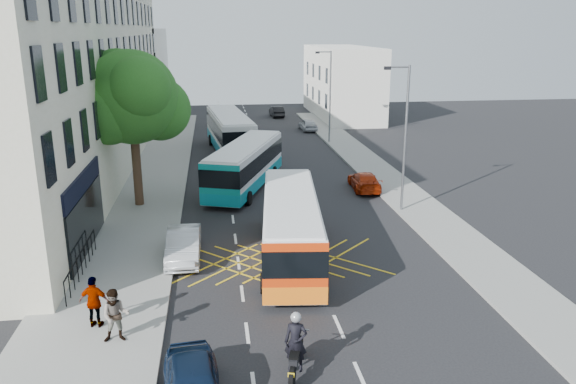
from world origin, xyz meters
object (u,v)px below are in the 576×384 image
object	(u,v)px
red_hatchback	(364,181)
distant_car_grey	(229,122)
bus_mid	(245,165)
motorbike	(296,345)
pedestrian_far	(95,302)
distant_car_dark	(277,111)
street_tree	(131,98)
pedestrian_near	(116,316)
lamp_near	(404,131)
lamp_far	(329,92)
distant_car_silver	(308,124)
bus_near	(291,227)
bus_far	(230,132)
parked_car_silver	(184,245)

from	to	relation	value
red_hatchback	distant_car_grey	world-z (taller)	distant_car_grey
bus_mid	motorbike	distance (m)	20.66
red_hatchback	pedestrian_far	world-z (taller)	pedestrian_far
distant_car_dark	distant_car_grey	bearing A→B (deg)	48.63
street_tree	pedestrian_near	bearing A→B (deg)	-86.00
motorbike	red_hatchback	xyz separation A→B (m)	(7.32, 19.28, -0.39)
lamp_near	bus_mid	size ratio (longest dim) A/B	0.75
distant_car_dark	pedestrian_near	xyz separation A→B (m)	(-10.86, -48.59, 0.44)
red_hatchback	distant_car_grey	distance (m)	25.39
lamp_far	distant_car_silver	distance (m)	7.92
distant_car_silver	pedestrian_far	xyz separation A→B (m)	(-13.81, -37.91, 0.46)
motorbike	distant_car_silver	distance (m)	41.99
bus_near	pedestrian_near	xyz separation A→B (m)	(-6.63, -6.37, -0.46)
bus_near	distant_car_silver	bearing A→B (deg)	85.25
pedestrian_near	pedestrian_far	size ratio (longest dim) A/B	0.99
bus_far	motorbike	world-z (taller)	bus_far
motorbike	bus_far	bearing A→B (deg)	107.91
distant_car_grey	bus_near	bearing A→B (deg)	-83.55
bus_near	bus_far	distance (m)	23.36
lamp_near	bus_near	distance (m)	9.62
parked_car_silver	distant_car_grey	xyz separation A→B (m)	(3.14, 34.11, 0.01)
pedestrian_far	distant_car_dark	bearing A→B (deg)	-89.43
bus_mid	parked_car_silver	distance (m)	11.89
street_tree	lamp_far	bearing A→B (deg)	49.19
lamp_far	distant_car_dark	xyz separation A→B (m)	(-2.79, 16.42, -4.00)
pedestrian_near	parked_car_silver	bearing A→B (deg)	72.56
distant_car_silver	distant_car_dark	xyz separation A→B (m)	(-2.09, 9.63, 0.01)
street_tree	red_hatchback	world-z (taller)	street_tree
bus_mid	distant_car_grey	size ratio (longest dim) A/B	2.13
parked_car_silver	distant_car_dark	xyz separation A→B (m)	(9.01, 41.65, -0.07)
motorbike	distant_car_silver	size ratio (longest dim) A/B	0.63
lamp_near	distant_car_dark	distance (m)	36.75
red_hatchback	distant_car_silver	bearing A→B (deg)	-86.94
street_tree	bus_far	size ratio (longest dim) A/B	0.75
distant_car_silver	pedestrian_near	size ratio (longest dim) A/B	1.97
pedestrian_far	lamp_near	bearing A→B (deg)	-128.13
distant_car_grey	pedestrian_far	world-z (taller)	pedestrian_far
red_hatchback	distant_car_silver	world-z (taller)	distant_car_silver
parked_car_silver	distant_car_grey	bearing A→B (deg)	85.06
lamp_near	distant_car_grey	distance (m)	30.40
street_tree	distant_car_dark	world-z (taller)	street_tree
distant_car_silver	pedestrian_near	bearing A→B (deg)	68.64
lamp_far	bus_mid	bearing A→B (deg)	-120.89
parked_car_silver	pedestrian_far	distance (m)	6.49
lamp_far	distant_car_grey	bearing A→B (deg)	134.26
bus_near	distant_car_silver	world-z (taller)	bus_near
bus_mid	bus_far	size ratio (longest dim) A/B	0.91
bus_far	distant_car_grey	xyz separation A→B (m)	(0.25, 11.39, -1.01)
red_hatchback	distant_car_dark	distance (m)	31.75
lamp_far	distant_car_dark	world-z (taller)	lamp_far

